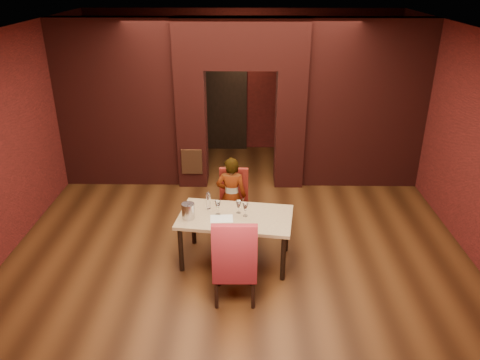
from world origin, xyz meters
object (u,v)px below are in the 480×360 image
(potted_plant, at_px, (279,214))
(wine_glass_a, at_px, (218,208))
(wine_bucket, at_px, (188,211))
(chair_far, at_px, (233,202))
(wine_glass_c, at_px, (245,210))
(chair_near, at_px, (235,257))
(person_seated, at_px, (231,196))
(dining_table, at_px, (235,238))
(water_bottle, at_px, (208,201))
(wine_glass_b, at_px, (239,207))

(potted_plant, bearing_deg, wine_glass_a, -132.66)
(wine_bucket, bearing_deg, wine_glass_a, 15.60)
(wine_glass_a, height_order, potted_plant, wine_glass_a)
(chair_far, relative_size, wine_glass_c, 5.11)
(chair_near, distance_m, person_seated, 1.65)
(dining_table, height_order, chair_near, chair_near)
(wine_glass_a, bearing_deg, wine_glass_c, -5.46)
(chair_near, relative_size, wine_bucket, 5.39)
(water_bottle, relative_size, potted_plant, 0.70)
(chair_near, bearing_deg, dining_table, -89.59)
(wine_glass_a, bearing_deg, person_seated, 77.87)
(wine_bucket, bearing_deg, dining_table, 7.10)
(person_seated, bearing_deg, chair_far, -105.10)
(wine_glass_b, bearing_deg, person_seated, 100.13)
(water_bottle, bearing_deg, wine_glass_b, -15.76)
(dining_table, bearing_deg, wine_glass_c, 5.56)
(dining_table, relative_size, wine_bucket, 7.10)
(wine_glass_b, xyz_separation_m, potted_plant, (0.67, 1.00, -0.66))
(dining_table, distance_m, wine_bucket, 0.83)
(wine_glass_a, xyz_separation_m, potted_plant, (0.97, 1.05, -0.67))
(wine_glass_b, relative_size, wine_glass_c, 0.96)
(chair_far, bearing_deg, water_bottle, -114.62)
(dining_table, height_order, wine_bucket, wine_bucket)
(chair_far, xyz_separation_m, potted_plant, (0.78, 0.20, -0.33))
(chair_far, height_order, chair_near, chair_near)
(person_seated, xyz_separation_m, potted_plant, (0.80, 0.28, -0.48))
(dining_table, height_order, wine_glass_a, wine_glass_a)
(person_seated, distance_m, wine_glass_a, 0.81)
(dining_table, bearing_deg, wine_bucket, -165.23)
(dining_table, xyz_separation_m, wine_bucket, (-0.66, -0.08, 0.49))
(person_seated, height_order, wine_bucket, person_seated)
(wine_glass_a, distance_m, wine_bucket, 0.43)
(chair_near, relative_size, wine_glass_c, 6.04)
(chair_near, xyz_separation_m, wine_glass_a, (-0.27, 0.88, 0.25))
(potted_plant, bearing_deg, water_bottle, -141.96)
(wine_bucket, height_order, water_bottle, water_bottle)
(person_seated, height_order, potted_plant, person_seated)
(wine_glass_a, relative_size, wine_glass_b, 1.11)
(dining_table, relative_size, potted_plant, 4.25)
(dining_table, distance_m, water_bottle, 0.68)
(chair_far, distance_m, potted_plant, 0.87)
(wine_glass_c, distance_m, wine_bucket, 0.81)
(wine_glass_a, height_order, wine_glass_c, wine_glass_a)
(chair_near, distance_m, wine_bucket, 1.05)
(wine_bucket, relative_size, water_bottle, 0.86)
(wine_glass_b, bearing_deg, chair_near, -91.80)
(chair_far, xyz_separation_m, person_seated, (-0.03, -0.08, 0.15))
(dining_table, bearing_deg, water_bottle, 160.13)
(chair_far, distance_m, chair_near, 1.73)
(dining_table, xyz_separation_m, water_bottle, (-0.40, 0.21, 0.51))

